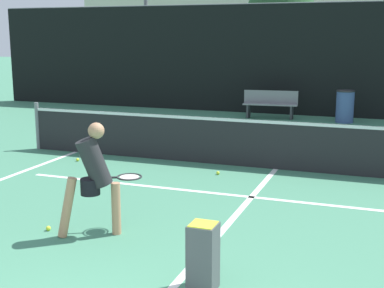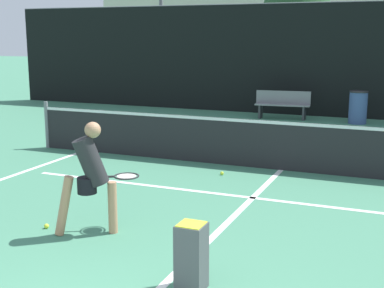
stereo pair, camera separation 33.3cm
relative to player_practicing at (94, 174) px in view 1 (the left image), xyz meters
The scene contains 13 objects.
court_service_line 2.88m from the player_practicing, 56.87° to the left, with size 8.25×0.10×0.01m, color white.
court_center_mark 2.06m from the player_practicing, 37.26° to the left, with size 0.10×6.25×0.01m, color white.
net 4.54m from the player_practicing, 70.57° to the left, with size 11.09×0.09×1.07m.
fence_back 11.78m from the player_practicing, 82.63° to the left, with size 24.00×0.06×3.58m.
player_practicing is the anchor object (origin of this frame).
tennis_ball_scattered_0 4.37m from the player_practicing, 125.28° to the left, with size 0.07×0.07×0.07m, color #D1E033.
tennis_ball_scattered_5 1.91m from the player_practicing, 22.41° to the right, with size 0.07×0.07×0.07m, color #D1E033.
tennis_ball_scattered_8 1.04m from the player_practicing, behind, with size 0.07×0.07×0.07m, color #D1E033.
tennis_ball_scattered_9 3.61m from the player_practicing, 80.66° to the left, with size 0.07×0.07×0.07m, color #D1E033.
ball_hopper 2.10m from the player_practicing, 27.94° to the right, with size 0.28×0.28×0.71m.
courtside_bench 10.67m from the player_practicing, 89.87° to the left, with size 1.71×0.56×0.86m.
trash_bin 10.85m from the player_practicing, 77.85° to the left, with size 0.55×0.55×0.96m.
building_far 28.37m from the player_practicing, 86.95° to the left, with size 36.00×2.40×4.95m, color beige.
Camera 1 is at (1.95, -3.09, 2.56)m, focal length 50.00 mm.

